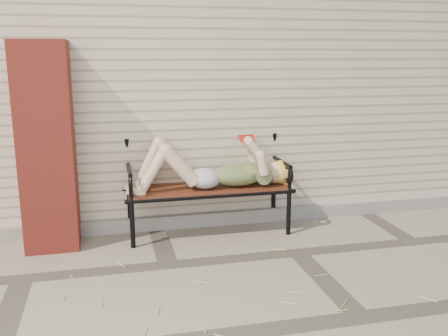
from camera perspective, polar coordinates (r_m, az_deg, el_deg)
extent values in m
plane|color=#786E5D|center=(4.93, 8.40, -9.55)|extent=(80.00, 80.00, 0.00)
cube|color=beige|center=(7.44, 0.16, 10.02)|extent=(8.00, 4.00, 3.00)
cube|color=gray|center=(5.76, 4.88, -5.33)|extent=(8.00, 0.10, 0.15)
cube|color=#AD3327|center=(5.08, -19.57, 2.28)|extent=(0.50, 0.50, 2.00)
cylinder|color=black|center=(5.00, -10.44, -6.29)|extent=(0.05, 0.05, 0.49)
cylinder|color=black|center=(5.47, -10.72, -4.62)|extent=(0.05, 0.05, 0.49)
cylinder|color=black|center=(5.31, 7.41, -5.01)|extent=(0.05, 0.05, 0.49)
cylinder|color=black|center=(5.76, 5.68, -3.56)|extent=(0.05, 0.05, 0.49)
cube|color=#572116|center=(5.25, -1.81, -2.31)|extent=(1.67, 0.54, 0.03)
cylinder|color=black|center=(5.03, -1.24, -3.27)|extent=(1.76, 0.04, 0.04)
cylinder|color=black|center=(5.49, -2.32, -1.87)|extent=(1.76, 0.04, 0.04)
torus|color=black|center=(5.49, -2.62, 4.21)|extent=(0.30, 0.04, 0.30)
ellipsoid|color=#092E44|center=(5.26, 1.54, -0.81)|extent=(0.59, 0.34, 0.23)
ellipsoid|color=#092E44|center=(5.28, 2.93, -0.33)|extent=(0.29, 0.33, 0.18)
ellipsoid|color=#ADADB2|center=(5.18, -2.22, -1.20)|extent=(0.33, 0.37, 0.21)
sphere|color=beige|center=(5.38, 5.96, -0.56)|extent=(0.24, 0.24, 0.24)
ellipsoid|color=#F0C55A|center=(5.40, 6.51, -0.47)|extent=(0.27, 0.28, 0.25)
cube|color=#AE1318|center=(5.20, 2.51, 3.72)|extent=(0.15, 0.02, 0.02)
cube|color=white|center=(5.16, 2.64, 3.31)|extent=(0.15, 0.10, 0.06)
cube|color=white|center=(5.25, 2.37, 3.48)|extent=(0.15, 0.10, 0.06)
cube|color=#AE1318|center=(5.15, 2.65, 3.36)|extent=(0.16, 0.10, 0.06)
cube|color=#AE1318|center=(5.25, 2.36, 3.53)|extent=(0.16, 0.10, 0.06)
cylinder|color=#C3BB5F|center=(4.47, 3.29, -11.77)|extent=(0.05, 0.16, 0.01)
cylinder|color=#C3BB5F|center=(3.65, -11.30, -18.08)|extent=(0.07, 0.13, 0.01)
cylinder|color=#C3BB5F|center=(4.23, 15.82, -13.77)|extent=(0.14, 0.07, 0.01)
cylinder|color=#C3BB5F|center=(4.19, 4.81, -13.55)|extent=(0.08, 0.09, 0.01)
cylinder|color=#C3BB5F|center=(3.99, -3.84, -14.95)|extent=(0.07, 0.11, 0.01)
cylinder|color=#C3BB5F|center=(4.56, 10.79, -11.50)|extent=(0.04, 0.08, 0.01)
cylinder|color=#C3BB5F|center=(3.81, -12.31, -16.69)|extent=(0.05, 0.12, 0.01)
cylinder|color=#C3BB5F|center=(4.52, 14.86, -11.92)|extent=(0.06, 0.13, 0.01)
cylinder|color=#C3BB5F|center=(5.00, 15.37, -9.49)|extent=(0.08, 0.04, 0.01)
cylinder|color=#C3BB5F|center=(3.72, -15.74, -17.67)|extent=(0.06, 0.07, 0.01)
cylinder|color=#C3BB5F|center=(4.73, 3.03, -10.32)|extent=(0.16, 0.04, 0.01)
cylinder|color=#C3BB5F|center=(3.99, 2.00, -14.93)|extent=(0.02, 0.10, 0.01)
cylinder|color=#C3BB5F|center=(4.80, -16.69, -10.56)|extent=(0.06, 0.06, 0.01)
cylinder|color=#C3BB5F|center=(4.52, 7.41, -11.61)|extent=(0.08, 0.05, 0.01)
cylinder|color=#C3BB5F|center=(4.64, -3.58, -10.81)|extent=(0.11, 0.06, 0.01)
cylinder|color=#C3BB5F|center=(5.24, 12.72, -8.27)|extent=(0.03, 0.11, 0.01)
cylinder|color=#C3BB5F|center=(3.91, -14.26, -16.02)|extent=(0.09, 0.02, 0.01)
cylinder|color=#C3BB5F|center=(4.02, -10.98, -14.95)|extent=(0.11, 0.01, 0.01)
cylinder|color=#C3BB5F|center=(4.02, 13.66, -15.13)|extent=(0.08, 0.02, 0.01)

